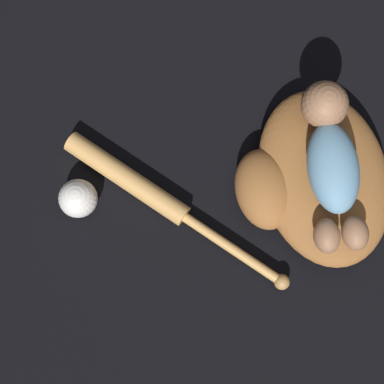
# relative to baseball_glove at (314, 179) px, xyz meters

# --- Properties ---
(ground_plane) EXTENTS (6.00, 6.00, 0.00)m
(ground_plane) POSITION_rel_baseball_glove_xyz_m (0.02, -0.06, -0.05)
(ground_plane) COLOR black
(baseball_glove) EXTENTS (0.45, 0.40, 0.09)m
(baseball_glove) POSITION_rel_baseball_glove_xyz_m (0.00, 0.00, 0.00)
(baseball_glove) COLOR #935B2D
(baseball_glove) RESTS_ON ground
(baby_figure) EXTENTS (0.33, 0.19, 0.09)m
(baby_figure) POSITION_rel_baseball_glove_xyz_m (0.03, -0.01, 0.09)
(baby_figure) COLOR #6693B2
(baby_figure) RESTS_ON baseball_glove
(baseball_bat) EXTENTS (0.23, 0.51, 0.05)m
(baseball_bat) POSITION_rel_baseball_glove_xyz_m (-0.10, 0.32, -0.02)
(baseball_bat) COLOR tan
(baseball_bat) RESTS_ON ground
(baseball) EXTENTS (0.08, 0.08, 0.08)m
(baseball) POSITION_rel_baseball_glove_xyz_m (-0.15, 0.46, -0.01)
(baseball) COLOR white
(baseball) RESTS_ON ground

